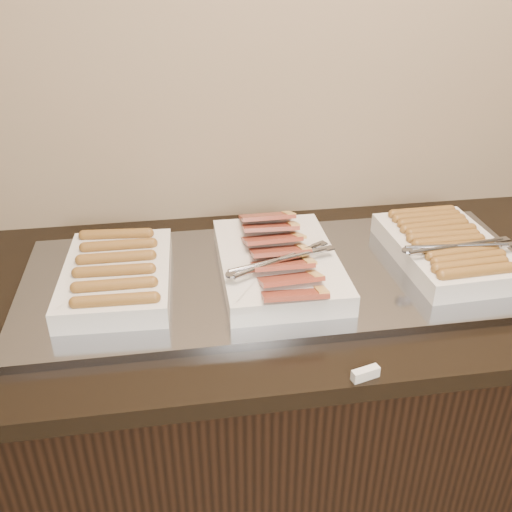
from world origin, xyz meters
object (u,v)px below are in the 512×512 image
Objects in this scene: counter at (285,416)px; warming_tray at (282,276)px; dish_left at (117,275)px; dish_center at (278,262)px; dish_right at (447,248)px.

counter is 0.46m from warming_tray.
dish_center is at bearing 1.81° from dish_left.
dish_left is 0.97× the size of dish_right.
warming_tray is 0.38m from dish_left.
dish_left is at bearing 180.00° from warming_tray.
dish_center is 1.13× the size of dish_right.
dish_center reaches higher than dish_right.
dish_left is 0.78m from dish_right.
dish_center is 0.41m from dish_right.
dish_right is (0.38, -0.00, 0.50)m from counter.
dish_right reaches higher than counter.
counter is 0.63m from dish_right.
dish_right is at bearing 0.25° from dish_center.
dish_left is at bearing 179.77° from dish_center.
counter is 1.72× the size of warming_tray.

